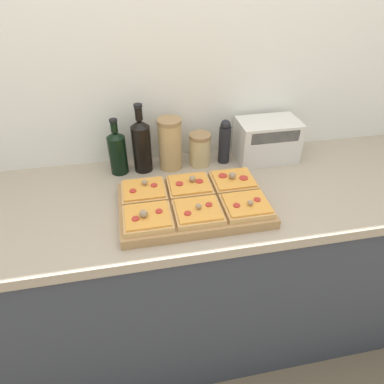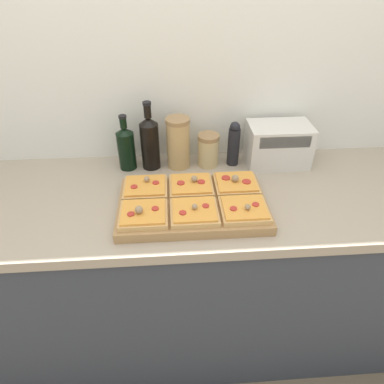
{
  "view_description": "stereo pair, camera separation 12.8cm",
  "coord_description": "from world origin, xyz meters",
  "px_view_note": "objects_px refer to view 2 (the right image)",
  "views": [
    {
      "loc": [
        -0.18,
        -0.77,
        1.73
      ],
      "look_at": [
        0.02,
        0.25,
        0.98
      ],
      "focal_mm": 32.0,
      "sensor_mm": 36.0,
      "label": 1
    },
    {
      "loc": [
        -0.06,
        -0.79,
        1.73
      ],
      "look_at": [
        0.02,
        0.25,
        0.98
      ],
      "focal_mm": 32.0,
      "sensor_mm": 36.0,
      "label": 2
    }
  ],
  "objects_px": {
    "wine_bottle": "(150,142)",
    "toaster_oven": "(278,145)",
    "grain_jar_tall": "(178,143)",
    "grain_jar_short": "(208,150)",
    "olive_oil_bottle": "(126,147)",
    "pepper_mill": "(234,144)",
    "cutting_board": "(193,205)"
  },
  "relations": [
    {
      "from": "grain_jar_tall",
      "to": "toaster_oven",
      "type": "bearing_deg",
      "value": -1.06
    },
    {
      "from": "wine_bottle",
      "to": "grain_jar_tall",
      "type": "xyz_separation_m",
      "value": [
        0.12,
        0.0,
        -0.01
      ]
    },
    {
      "from": "olive_oil_bottle",
      "to": "wine_bottle",
      "type": "distance_m",
      "value": 0.11
    },
    {
      "from": "olive_oil_bottle",
      "to": "grain_jar_short",
      "type": "xyz_separation_m",
      "value": [
        0.36,
        0.0,
        -0.03
      ]
    },
    {
      "from": "cutting_board",
      "to": "grain_jar_short",
      "type": "relative_size",
      "value": 3.73
    },
    {
      "from": "olive_oil_bottle",
      "to": "grain_jar_short",
      "type": "height_order",
      "value": "olive_oil_bottle"
    },
    {
      "from": "wine_bottle",
      "to": "pepper_mill",
      "type": "xyz_separation_m",
      "value": [
        0.37,
        0.0,
        -0.02
      ]
    },
    {
      "from": "grain_jar_tall",
      "to": "cutting_board",
      "type": "bearing_deg",
      "value": -82.97
    },
    {
      "from": "grain_jar_tall",
      "to": "pepper_mill",
      "type": "height_order",
      "value": "grain_jar_tall"
    },
    {
      "from": "pepper_mill",
      "to": "cutting_board",
      "type": "bearing_deg",
      "value": -122.63
    },
    {
      "from": "grain_jar_short",
      "to": "pepper_mill",
      "type": "bearing_deg",
      "value": 0.0
    },
    {
      "from": "wine_bottle",
      "to": "pepper_mill",
      "type": "height_order",
      "value": "wine_bottle"
    },
    {
      "from": "grain_jar_tall",
      "to": "toaster_oven",
      "type": "distance_m",
      "value": 0.44
    },
    {
      "from": "wine_bottle",
      "to": "pepper_mill",
      "type": "bearing_deg",
      "value": 0.0
    },
    {
      "from": "grain_jar_short",
      "to": "toaster_oven",
      "type": "height_order",
      "value": "toaster_oven"
    },
    {
      "from": "olive_oil_bottle",
      "to": "toaster_oven",
      "type": "bearing_deg",
      "value": -0.71
    },
    {
      "from": "wine_bottle",
      "to": "toaster_oven",
      "type": "relative_size",
      "value": 1.02
    },
    {
      "from": "pepper_mill",
      "to": "toaster_oven",
      "type": "xyz_separation_m",
      "value": [
        0.2,
        -0.01,
        -0.01
      ]
    },
    {
      "from": "cutting_board",
      "to": "grain_jar_short",
      "type": "height_order",
      "value": "grain_jar_short"
    },
    {
      "from": "grain_jar_tall",
      "to": "pepper_mill",
      "type": "bearing_deg",
      "value": 0.0
    },
    {
      "from": "grain_jar_tall",
      "to": "wine_bottle",
      "type": "bearing_deg",
      "value": 180.0
    },
    {
      "from": "grain_jar_tall",
      "to": "grain_jar_short",
      "type": "xyz_separation_m",
      "value": [
        0.13,
        0.0,
        -0.04
      ]
    },
    {
      "from": "wine_bottle",
      "to": "grain_jar_short",
      "type": "xyz_separation_m",
      "value": [
        0.25,
        0.0,
        -0.05
      ]
    },
    {
      "from": "grain_jar_short",
      "to": "cutting_board",
      "type": "bearing_deg",
      "value": -106.19
    },
    {
      "from": "olive_oil_bottle",
      "to": "wine_bottle",
      "type": "relative_size",
      "value": 0.82
    },
    {
      "from": "wine_bottle",
      "to": "olive_oil_bottle",
      "type": "bearing_deg",
      "value": -180.0
    },
    {
      "from": "grain_jar_short",
      "to": "toaster_oven",
      "type": "xyz_separation_m",
      "value": [
        0.31,
        -0.01,
        0.02
      ]
    },
    {
      "from": "olive_oil_bottle",
      "to": "cutting_board",
      "type": "bearing_deg",
      "value": -50.44
    },
    {
      "from": "wine_bottle",
      "to": "toaster_oven",
      "type": "height_order",
      "value": "wine_bottle"
    },
    {
      "from": "pepper_mill",
      "to": "toaster_oven",
      "type": "relative_size",
      "value": 0.69
    },
    {
      "from": "wine_bottle",
      "to": "grain_jar_short",
      "type": "height_order",
      "value": "wine_bottle"
    },
    {
      "from": "wine_bottle",
      "to": "grain_jar_tall",
      "type": "bearing_deg",
      "value": 0.0
    }
  ]
}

